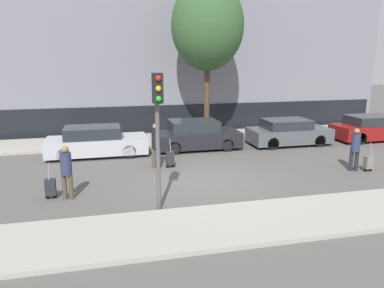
{
  "coord_description": "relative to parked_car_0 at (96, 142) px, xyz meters",
  "views": [
    {
      "loc": [
        -3.47,
        -12.35,
        4.34
      ],
      "look_at": [
        -0.06,
        1.8,
        0.95
      ],
      "focal_mm": 35.0,
      "sensor_mm": 36.0,
      "label": 1
    }
  ],
  "objects": [
    {
      "name": "traffic_light",
      "position": [
        1.81,
        -6.86,
        2.16
      ],
      "size": [
        0.28,
        0.47,
        3.93
      ],
      "color": "#515154",
      "rests_on": "ground_plane"
    },
    {
      "name": "parked_car_1",
      "position": [
        4.67,
        0.25,
        0.02
      ],
      "size": [
        4.09,
        1.87,
        1.4
      ],
      "color": "black",
      "rests_on": "ground_plane"
    },
    {
      "name": "pedestrian_center",
      "position": [
        2.34,
        -2.49,
        0.4
      ],
      "size": [
        0.35,
        0.34,
        1.81
      ],
      "rotation": [
        0.0,
        0.0,
        3.0
      ],
      "color": "#4C4233",
      "rests_on": "ground_plane"
    },
    {
      "name": "parked_car_0",
      "position": [
        0.0,
        0.0,
        0.0
      ],
      "size": [
        4.39,
        1.74,
        1.34
      ],
      "color": "#B7BABF",
      "rests_on": "ground_plane"
    },
    {
      "name": "ground_plane",
      "position": [
        3.83,
        -4.5,
        -0.63
      ],
      "size": [
        80.0,
        80.0,
        0.0
      ],
      "primitive_type": "plane",
      "color": "#565451"
    },
    {
      "name": "sidewalk_far",
      "position": [
        3.83,
        2.5,
        -0.57
      ],
      "size": [
        28.0,
        3.0,
        0.12
      ],
      "color": "#A39E93",
      "rests_on": "ground_plane"
    },
    {
      "name": "building_facade",
      "position": [
        3.83,
        6.18,
        4.94
      ],
      "size": [
        28.0,
        3.02,
        11.18
      ],
      "color": "slate",
      "rests_on": "ground_plane"
    },
    {
      "name": "trolley_right",
      "position": [
        10.29,
        -4.89,
        -0.27
      ],
      "size": [
        0.34,
        0.29,
        1.15
      ],
      "color": "slate",
      "rests_on": "ground_plane"
    },
    {
      "name": "parked_bicycle",
      "position": [
        0.08,
        2.65,
        -0.14
      ],
      "size": [
        1.77,
        0.06,
        0.96
      ],
      "color": "black",
      "rests_on": "sidewalk_far"
    },
    {
      "name": "pedestrian_right",
      "position": [
        9.78,
        -4.68,
        0.32
      ],
      "size": [
        0.34,
        0.34,
        1.69
      ],
      "rotation": [
        0.0,
        0.0,
        2.75
      ],
      "color": "#23232D",
      "rests_on": "ground_plane"
    },
    {
      "name": "pedestrian_left",
      "position": [
        -0.83,
        -5.2,
        0.34
      ],
      "size": [
        0.34,
        0.34,
        1.72
      ],
      "rotation": [
        0.0,
        0.0,
        -0.28
      ],
      "color": "#4C4233",
      "rests_on": "ground_plane"
    },
    {
      "name": "trolley_center",
      "position": [
        2.89,
        -2.57,
        -0.25
      ],
      "size": [
        0.34,
        0.29,
        1.19
      ],
      "color": "#262628",
      "rests_on": "ground_plane"
    },
    {
      "name": "parked_car_3",
      "position": [
        14.28,
        -0.01,
        -0.01
      ],
      "size": [
        4.17,
        1.82,
        1.32
      ],
      "color": "maroon",
      "rests_on": "ground_plane"
    },
    {
      "name": "parked_car_2",
      "position": [
        9.43,
        0.03,
        -0.02
      ],
      "size": [
        4.05,
        1.81,
        1.3
      ],
      "color": "#4C5156",
      "rests_on": "ground_plane"
    },
    {
      "name": "sidewalk_near",
      "position": [
        3.83,
        -8.25,
        -0.57
      ],
      "size": [
        28.0,
        2.5,
        0.12
      ],
      "color": "#A39E93",
      "rests_on": "ground_plane"
    },
    {
      "name": "trolley_left",
      "position": [
        -1.35,
        -5.05,
        -0.26
      ],
      "size": [
        0.34,
        0.29,
        1.17
      ],
      "color": "#262628",
      "rests_on": "ground_plane"
    },
    {
      "name": "bare_tree_near_crossing",
      "position": [
        5.72,
        2.09,
        5.23
      ],
      "size": [
        3.67,
        3.67,
        8.01
      ],
      "color": "#4C3826",
      "rests_on": "sidewalk_far"
    }
  ]
}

